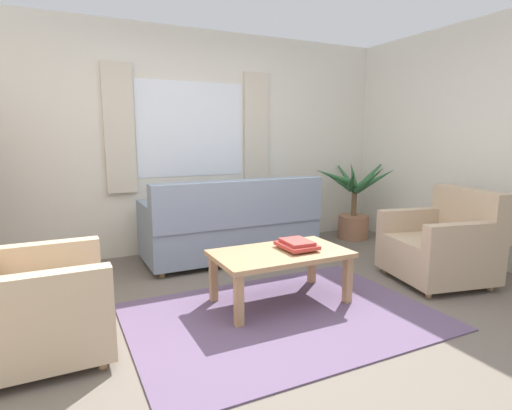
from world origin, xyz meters
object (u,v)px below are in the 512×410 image
Objects in this scene: book_stack_on_table at (297,245)px; potted_plant at (354,203)px; armchair_left at (28,303)px; coffee_table at (280,258)px; armchair_right at (443,245)px; couch at (232,227)px.

potted_plant is (1.81, 1.47, 0.00)m from book_stack_on_table.
armchair_left is 0.80× the size of coffee_table.
armchair_right reaches higher than book_stack_on_table.
armchair_right is 1.51m from book_stack_on_table.
potted_plant reaches higher than book_stack_on_table.
armchair_left is 1.83m from coffee_table.
couch reaches higher than coffee_table.
couch is at bearing -174.87° from potted_plant.
armchair_right is (3.48, -0.17, 0.00)m from armchair_left.
armchair_right is at bearing -100.60° from potted_plant.
potted_plant is at bearing -178.97° from armchair_right.
couch is 1.73× the size of coffee_table.
armchair_left is 4.09m from potted_plant.
coffee_table is at bearing -85.96° from armchair_right.
potted_plant is (1.97, 1.46, 0.10)m from coffee_table.
couch is 2.16m from armchair_right.
potted_plant is (0.32, 1.68, 0.12)m from armchair_right.
potted_plant is at bearing 36.67° from coffee_table.
book_stack_on_table is at bearing -86.73° from armchair_right.
couch reaches higher than armchair_right.
armchair_right is 2.96× the size of book_stack_on_table.
armchair_left is 0.68× the size of potted_plant.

